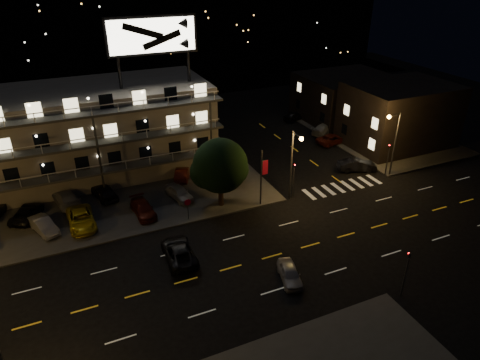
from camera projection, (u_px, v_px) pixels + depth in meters
name	position (u px, v px, depth m)	size (l,w,h in m)	color
ground	(252.00, 262.00, 37.35)	(140.00, 140.00, 0.00)	black
curb_nw	(65.00, 191.00, 48.49)	(44.00, 24.00, 0.15)	#393937
curb_ne	(375.00, 133.00, 64.28)	(16.00, 24.00, 0.15)	#393937
motel	(91.00, 131.00, 50.65)	(28.00, 13.80, 18.10)	gray
side_bldg_front	(399.00, 115.00, 59.10)	(14.06, 10.00, 8.50)	black
side_bldg_back	(346.00, 97.00, 69.17)	(14.06, 12.00, 7.00)	black
hill_backdrop	(79.00, 25.00, 85.57)	(120.00, 25.00, 24.00)	black
streetlight_nc	(294.00, 159.00, 44.53)	(0.44, 1.92, 8.00)	#2D2D30
streetlight_ne	(394.00, 138.00, 49.72)	(1.92, 0.44, 8.00)	#2D2D30
signal_nw	(294.00, 176.00, 46.27)	(0.20, 0.27, 4.60)	#2D2D30
signal_sw	(407.00, 269.00, 32.51)	(0.20, 0.27, 4.60)	#2D2D30
signal_ne	(388.00, 156.00, 50.94)	(0.27, 0.20, 4.60)	#2D2D30
banner_north	(262.00, 176.00, 44.39)	(0.83, 0.16, 6.40)	#2D2D30
stop_sign	(188.00, 206.00, 42.42)	(0.91, 0.11, 2.61)	#2D2D30
tree	(220.00, 167.00, 43.66)	(5.93, 5.71, 7.46)	black
lot_car_1	(43.00, 225.00, 40.95)	(1.44, 4.14, 1.36)	#999A9F
lot_car_2	(81.00, 219.00, 41.82)	(2.42, 5.25, 1.46)	gold
lot_car_3	(143.00, 209.00, 43.71)	(1.82, 4.48, 1.30)	#50150B
lot_car_4	(179.00, 193.00, 46.61)	(1.65, 4.11, 1.40)	#999A9F
lot_car_6	(27.00, 213.00, 43.03)	(2.10, 4.55, 1.27)	black
lot_car_7	(65.00, 198.00, 45.53)	(2.10, 5.17, 1.50)	#999A9F
lot_car_8	(104.00, 192.00, 46.64)	(1.81, 4.51, 1.54)	black
lot_car_9	(182.00, 173.00, 50.82)	(1.49, 4.28, 1.41)	#50150B
side_car_0	(357.00, 165.00, 52.91)	(1.63, 4.68, 1.54)	black
side_car_1	(332.00, 139.00, 60.76)	(2.28, 4.94, 1.37)	#50150B
side_car_2	(325.00, 129.00, 64.06)	(2.16, 5.32, 1.54)	#999A9F
side_car_3	(295.00, 116.00, 69.47)	(1.67, 4.15, 1.41)	black
road_car_east	(290.00, 274.00, 35.03)	(1.50, 3.72, 1.27)	#999A9F
road_car_west	(179.00, 252.00, 37.46)	(2.44, 5.29, 1.47)	black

